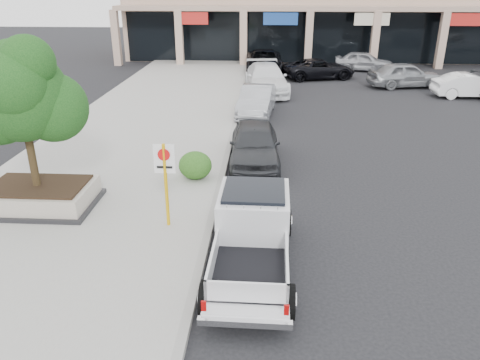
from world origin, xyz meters
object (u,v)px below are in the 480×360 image
no_parking_sign (165,174)px  curb_car_c (266,79)px  curb_car_a (255,144)px  lot_car_a (405,75)px  planter_tree (28,95)px  pickup_truck (252,237)px  curb_car_d (264,61)px  lot_car_b (470,86)px  lot_car_e (364,61)px  curb_car_b (257,101)px  planter (39,196)px  lot_car_d (319,69)px

no_parking_sign → curb_car_c: bearing=81.7°
curb_car_a → lot_car_a: lot_car_a is taller
planter_tree → pickup_truck: (6.15, -2.75, -2.61)m
curb_car_d → pickup_truck: bearing=-92.4°
lot_car_b → lot_car_e: size_ratio=0.98×
pickup_truck → curb_car_a: pickup_truck is taller
curb_car_c → curb_car_b: bearing=-101.6°
planter → no_parking_sign: no_parking_sign is taller
curb_car_c → curb_car_d: curb_car_c is taller
planter → pickup_truck: (6.28, -2.60, 0.33)m
no_parking_sign → planter: bearing=167.1°
lot_car_b → curb_car_d: bearing=56.2°
pickup_truck → lot_car_b: (11.92, 18.19, -0.12)m
curb_car_a → planter_tree: bearing=-148.1°
pickup_truck → lot_car_a: 22.69m
no_parking_sign → lot_car_d: size_ratio=0.47×
curb_car_b → lot_car_d: curb_car_b is taller
pickup_truck → curb_car_b: size_ratio=1.17×
no_parking_sign → lot_car_e: 26.80m
lot_car_e → curb_car_c: bearing=150.9°
planter → curb_car_d: 23.96m
no_parking_sign → curb_car_a: 5.64m
curb_car_d → lot_car_b: bearing=-34.7°
planter → lot_car_d: bearing=64.1°
planter_tree → pickup_truck: bearing=-24.1°
planter → curb_car_a: 7.46m
lot_car_d → lot_car_e: lot_car_e is taller
curb_car_a → no_parking_sign: bearing=-115.1°
curb_car_a → curb_car_b: (-0.10, 6.78, -0.03)m
curb_car_d → lot_car_e: bearing=4.7°
lot_car_a → planter: bearing=128.8°
pickup_truck → lot_car_a: size_ratio=1.11×
planter → curb_car_d: bearing=74.8°
planter_tree → curb_car_b: size_ratio=0.91×
no_parking_sign → curb_car_a: bearing=67.1°
pickup_truck → lot_car_b: 21.75m
curb_car_a → curb_car_d: bearing=87.4°
lot_car_e → curb_car_a: bearing=172.8°
planter → lot_car_b: (18.20, 15.59, 0.21)m
planter → curb_car_a: bearing=34.5°
planter_tree → curb_car_a: size_ratio=0.91×
lot_car_a → curb_car_a: bearing=135.7°
curb_car_b → planter: bearing=-113.0°
pickup_truck → curb_car_a: bearing=92.1°
planter → lot_car_e: bearing=60.4°
pickup_truck → curb_car_a: 6.82m
planter → lot_car_a: size_ratio=0.69×
curb_car_c → lot_car_d: bearing=44.5°
lot_car_d → curb_car_b: bearing=142.9°
planter → curb_car_b: (6.04, 11.00, 0.25)m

